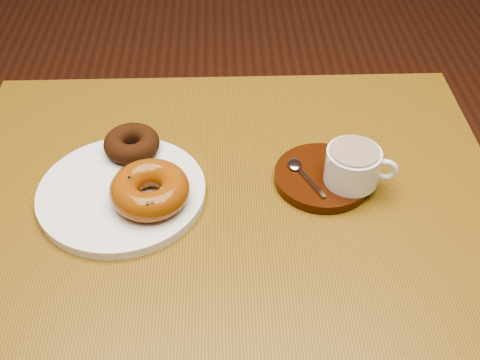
{
  "coord_description": "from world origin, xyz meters",
  "views": [
    {
      "loc": [
        -0.21,
        -0.34,
        1.45
      ],
      "look_at": [
        -0.19,
        0.34,
        0.83
      ],
      "focal_mm": 45.0,
      "sensor_mm": 36.0,
      "label": 1
    }
  ],
  "objects_px": {
    "cafe_table": "(228,244)",
    "coffee_cup": "(353,166)",
    "donut_plate": "(122,193)",
    "saucer": "(322,177)"
  },
  "relations": [
    {
      "from": "cafe_table",
      "to": "coffee_cup",
      "type": "distance_m",
      "value": 0.26
    },
    {
      "from": "cafe_table",
      "to": "saucer",
      "type": "height_order",
      "value": "saucer"
    },
    {
      "from": "saucer",
      "to": "coffee_cup",
      "type": "xyz_separation_m",
      "value": [
        0.04,
        -0.02,
        0.04
      ]
    },
    {
      "from": "cafe_table",
      "to": "coffee_cup",
      "type": "bearing_deg",
      "value": -0.34
    },
    {
      "from": "donut_plate",
      "to": "saucer",
      "type": "xyz_separation_m",
      "value": [
        0.31,
        0.02,
        0.0
      ]
    },
    {
      "from": "donut_plate",
      "to": "cafe_table",
      "type": "bearing_deg",
      "value": 3.32
    },
    {
      "from": "donut_plate",
      "to": "saucer",
      "type": "height_order",
      "value": "same"
    },
    {
      "from": "cafe_table",
      "to": "donut_plate",
      "type": "bearing_deg",
      "value": -176.5
    },
    {
      "from": "coffee_cup",
      "to": "donut_plate",
      "type": "bearing_deg",
      "value": -163.32
    },
    {
      "from": "donut_plate",
      "to": "saucer",
      "type": "distance_m",
      "value": 0.31
    }
  ]
}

